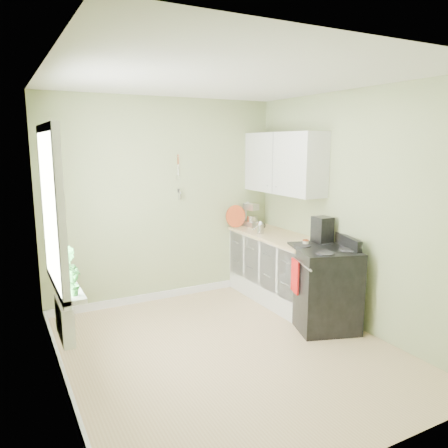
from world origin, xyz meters
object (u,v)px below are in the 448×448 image
stove (323,287)px  coffee_maker (322,231)px  kettle (260,227)px  stand_mixer (250,215)px

stove → coffee_maker: size_ratio=3.17×
kettle → coffee_maker: 0.93m
coffee_maker → stand_mixer: bearing=95.7°
stand_mixer → kettle: stand_mixer is taller
stove → kettle: kettle is taller
stand_mixer → kettle: 0.59m
stove → stand_mixer: bearing=89.4°
kettle → stand_mixer: bearing=73.1°
stand_mixer → stove: bearing=-90.6°
stove → coffee_maker: coffee_maker is taller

